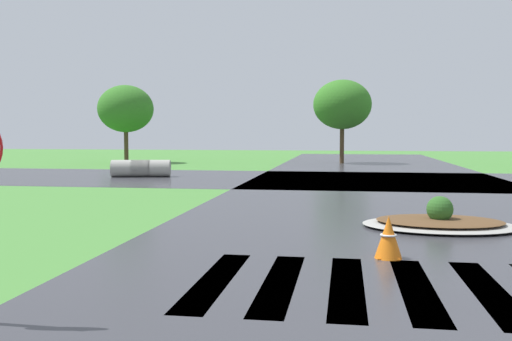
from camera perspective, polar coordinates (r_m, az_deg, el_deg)
asphalt_roadway at (r=13.70m, az=14.72°, el=-4.82°), size 10.82×80.00×0.01m
asphalt_cross_road at (r=24.76m, az=12.14°, el=-0.94°), size 90.00×9.73×0.01m
crosswalk_stripes at (r=7.96m, az=19.06°, el=-11.18°), size 6.75×3.21×0.01m
median_island at (r=12.81m, az=17.94°, el=-4.92°), size 3.25×2.32×0.68m
drainage_pipe_stack at (r=26.45m, az=-11.46°, el=0.21°), size 2.75×1.29×0.78m
traffic_cone at (r=9.49m, az=13.15°, el=-6.58°), size 0.44×0.44×0.70m
background_treeline at (r=37.20m, az=19.63°, el=6.25°), size 47.02×5.62×5.45m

